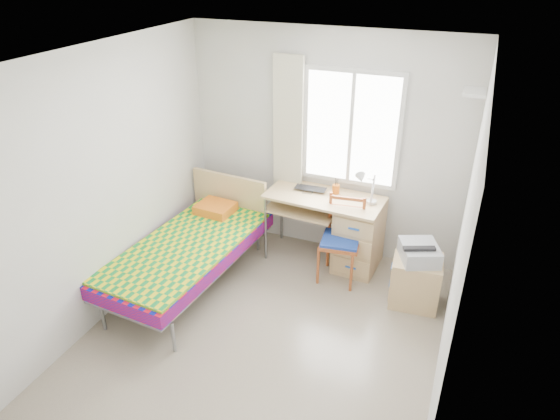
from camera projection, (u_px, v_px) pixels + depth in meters
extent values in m
plane|color=#BCAD93|center=(265.00, 331.00, 4.85)|extent=(3.50, 3.50, 0.00)
plane|color=white|center=(260.00, 57.00, 3.63)|extent=(3.50, 3.50, 0.00)
plane|color=silver|center=(325.00, 146.00, 5.67)|extent=(3.20, 0.00, 3.20)
plane|color=silver|center=(110.00, 184.00, 4.77)|extent=(0.00, 3.50, 3.50)
plane|color=silver|center=(460.00, 252.00, 3.71)|extent=(0.00, 3.50, 3.50)
cube|color=white|center=(351.00, 129.00, 5.44)|extent=(1.10, 0.04, 1.30)
cube|color=white|center=(351.00, 129.00, 5.43)|extent=(1.00, 0.02, 1.20)
cube|color=white|center=(351.00, 129.00, 5.43)|extent=(0.04, 0.02, 1.20)
cube|color=beige|center=(288.00, 131.00, 5.69)|extent=(0.35, 0.05, 1.70)
cube|color=white|center=(475.00, 92.00, 4.50)|extent=(0.20, 0.32, 0.03)
cube|color=gray|center=(188.00, 258.00, 5.35)|extent=(1.11, 2.15, 0.06)
cube|color=red|center=(187.00, 251.00, 5.31)|extent=(1.15, 2.17, 0.15)
cube|color=yellow|center=(186.00, 246.00, 5.25)|extent=(1.12, 2.05, 0.03)
cube|color=tan|center=(230.00, 197.00, 6.05)|extent=(1.00, 0.13, 0.57)
cube|color=orange|center=(215.00, 208.00, 5.86)|extent=(0.44, 0.39, 0.10)
cylinder|color=gray|center=(103.00, 316.00, 4.80)|extent=(0.04, 0.04, 0.33)
cylinder|color=gray|center=(258.00, 238.00, 6.07)|extent=(0.04, 0.04, 0.33)
cube|color=tan|center=(324.00, 198.00, 5.61)|extent=(1.35, 0.69, 0.03)
cube|color=tan|center=(359.00, 236.00, 5.66)|extent=(0.50, 0.61, 0.79)
cube|color=tan|center=(304.00, 207.00, 5.77)|extent=(0.84, 0.61, 0.02)
cylinder|color=gray|center=(266.00, 229.00, 5.80)|extent=(0.03, 0.03, 0.79)
cylinder|color=gray|center=(282.00, 211.00, 6.21)|extent=(0.03, 0.03, 0.79)
cube|color=maroon|center=(340.00, 242.00, 5.42)|extent=(0.46, 0.46, 0.04)
cube|color=navy|center=(341.00, 240.00, 5.40)|extent=(0.44, 0.44, 0.04)
cube|color=maroon|center=(347.00, 211.00, 5.43)|extent=(0.37, 0.08, 0.41)
cylinder|color=maroon|center=(318.00, 265.00, 5.43)|extent=(0.03, 0.03, 0.47)
cylinder|color=maroon|center=(361.00, 237.00, 5.50)|extent=(0.04, 0.04, 0.95)
cube|color=tan|center=(416.00, 281.00, 5.13)|extent=(0.51, 0.47, 0.53)
cube|color=tan|center=(393.00, 266.00, 5.16)|extent=(0.04, 0.39, 0.19)
cube|color=tan|center=(391.00, 284.00, 5.26)|extent=(0.04, 0.39, 0.19)
cube|color=#B0B3B8|center=(419.00, 253.00, 4.97)|extent=(0.48, 0.51, 0.17)
cube|color=black|center=(420.00, 245.00, 4.93)|extent=(0.38, 0.41, 0.02)
imported|color=black|center=(309.00, 191.00, 5.70)|extent=(0.37, 0.25, 0.03)
cylinder|color=orange|center=(336.00, 189.00, 5.65)|extent=(0.09, 0.09, 0.10)
cylinder|color=white|center=(371.00, 202.00, 5.45)|extent=(0.11, 0.11, 0.03)
cylinder|color=white|center=(373.00, 189.00, 5.38)|extent=(0.02, 0.13, 0.29)
cylinder|color=white|center=(370.00, 179.00, 5.25)|extent=(0.14, 0.26, 0.12)
cone|color=white|center=(361.00, 178.00, 5.18)|extent=(0.15, 0.17, 0.14)
imported|color=gray|center=(311.00, 211.00, 5.79)|extent=(0.27, 0.31, 0.02)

